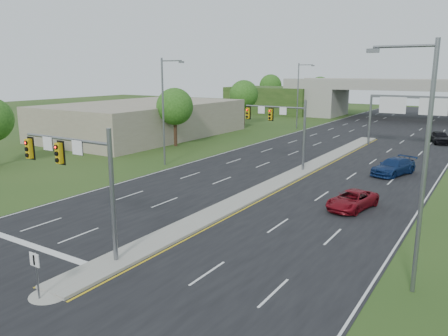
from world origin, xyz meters
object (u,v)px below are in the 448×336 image
object	(u,v)px
signal_mast_near	(79,169)
signal_mast_far	(283,122)
keep_right_sign	(36,268)
overpass	(409,102)
car_far_a	(352,200)
sign_gantry	(415,107)
car_far_c	(440,137)
car_far_b	(394,167)

from	to	relation	value
signal_mast_near	signal_mast_far	bearing A→B (deg)	90.00
signal_mast_far	keep_right_sign	bearing A→B (deg)	-85.61
overpass	car_far_a	distance (m)	65.01
signal_mast_near	overpass	bearing A→B (deg)	88.38
signal_mast_far	sign_gantry	xyz separation A→B (m)	(8.95, 19.99, 0.51)
signal_mast_near	sign_gantry	xyz separation A→B (m)	(8.95, 44.99, 0.51)
overpass	car_far_c	bearing A→B (deg)	-72.25
sign_gantry	overpass	bearing A→B (deg)	100.79
signal_mast_far	overpass	bearing A→B (deg)	87.65
signal_mast_far	car_far_a	xyz separation A→B (m)	(9.92, -9.42, -4.05)
signal_mast_far	keep_right_sign	size ratio (longest dim) A/B	3.18
signal_mast_far	car_far_c	bearing A→B (deg)	66.20
car_far_a	signal_mast_near	bearing A→B (deg)	-111.28
signal_mast_near	car_far_c	bearing A→B (deg)	77.30
signal_mast_near	car_far_b	size ratio (longest dim) A/B	1.28
overpass	car_far_b	size ratio (longest dim) A/B	14.68
signal_mast_near	car_far_a	bearing A→B (deg)	57.52
signal_mast_far	sign_gantry	size ratio (longest dim) A/B	0.60
signal_mast_near	sign_gantry	size ratio (longest dim) A/B	0.60
sign_gantry	car_far_c	xyz separation A→B (m)	(2.58, 6.14, -4.38)
car_far_a	car_far_c	xyz separation A→B (m)	(1.61, 35.55, 0.19)
signal_mast_far	keep_right_sign	xyz separation A→B (m)	(2.26, -29.45, -3.21)
keep_right_sign	overpass	distance (m)	84.55
signal_mast_far	car_far_b	xyz separation A→B (m)	(10.15, 3.23, -3.91)
keep_right_sign	car_far_b	size ratio (longest dim) A/B	0.40
signal_mast_far	car_far_b	world-z (taller)	signal_mast_far
overpass	car_far_c	xyz separation A→B (m)	(9.26, -28.94, -2.69)
signal_mast_far	car_far_b	size ratio (longest dim) A/B	1.28
signal_mast_near	car_far_c	world-z (taller)	signal_mast_near
overpass	car_far_c	world-z (taller)	overpass
sign_gantry	car_far_b	distance (m)	17.38
car_far_c	car_far_b	bearing A→B (deg)	-111.12
signal_mast_near	keep_right_sign	xyz separation A→B (m)	(2.26, -4.45, -3.21)
car_far_b	keep_right_sign	bearing A→B (deg)	-85.69
sign_gantry	car_far_c	distance (m)	7.97
signal_mast_near	car_far_c	size ratio (longest dim) A/B	1.41
signal_mast_far	car_far_c	size ratio (longest dim) A/B	1.41
signal_mast_near	sign_gantry	distance (m)	45.88
sign_gantry	car_far_c	bearing A→B (deg)	67.20
sign_gantry	car_far_a	world-z (taller)	sign_gantry
signal_mast_far	keep_right_sign	world-z (taller)	signal_mast_far
overpass	car_far_a	bearing A→B (deg)	-83.23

